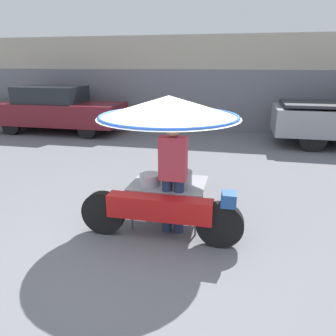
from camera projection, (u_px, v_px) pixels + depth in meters
name	position (u px, v px, depth m)	size (l,w,h in m)	color
ground_plane	(152.00, 239.00, 4.65)	(36.00, 36.00, 0.00)	slate
shopfront_building	(213.00, 83.00, 12.53)	(28.00, 2.06, 3.34)	#B2A893
vendor_motorcycle_cart	(168.00, 126.00, 4.69)	(2.32, 2.08, 1.95)	black
vendor_person	(173.00, 172.00, 4.60)	(0.38, 0.22, 1.66)	navy
parked_car	(57.00, 109.00, 11.62)	(4.61, 1.75, 1.62)	black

